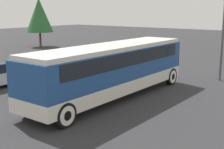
# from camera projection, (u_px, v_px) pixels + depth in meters

# --- Properties ---
(ground_plane) EXTENTS (120.00, 120.00, 0.00)m
(ground_plane) POSITION_uv_depth(u_px,v_px,m) (112.00, 98.00, 17.17)
(ground_plane) COLOR #2D2D30
(tour_bus) EXTENTS (11.36, 2.59, 2.92)m
(tour_bus) POSITION_uv_depth(u_px,v_px,m) (113.00, 66.00, 16.88)
(tour_bus) COLOR silver
(tour_bus) RESTS_ON ground_plane
(parked_car_mid) EXTENTS (4.65, 1.82, 1.36)m
(parked_car_mid) POSITION_uv_depth(u_px,v_px,m) (52.00, 63.00, 24.24)
(parked_car_mid) COLOR black
(parked_car_mid) RESTS_ON ground_plane
(lamp_post) EXTENTS (0.44, 0.44, 5.98)m
(lamp_post) POSITION_uv_depth(u_px,v_px,m) (224.00, 23.00, 20.59)
(lamp_post) COLOR #515156
(lamp_post) RESTS_ON ground_plane
(tree_center) EXTENTS (3.43, 3.43, 6.19)m
(tree_center) POSITION_uv_depth(u_px,v_px,m) (39.00, 15.00, 39.81)
(tree_center) COLOR brown
(tree_center) RESTS_ON ground_plane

